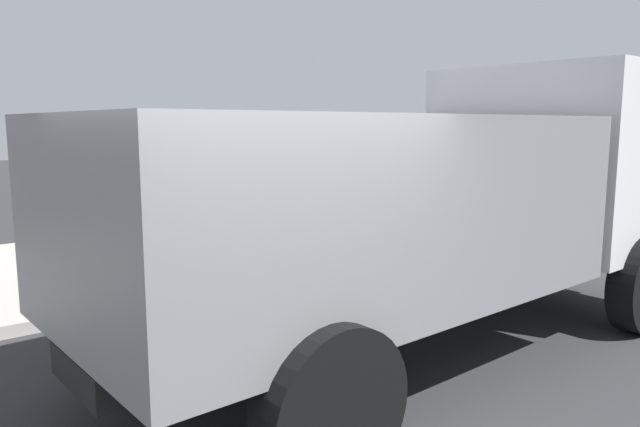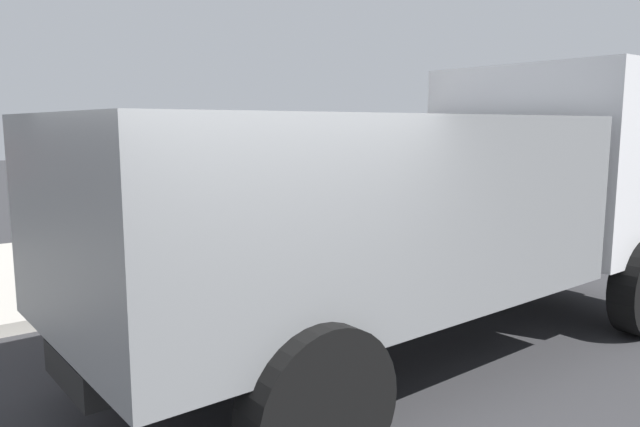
% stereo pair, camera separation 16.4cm
% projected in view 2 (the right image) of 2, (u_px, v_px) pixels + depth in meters
% --- Properties ---
extents(sidewalk_curb, '(36.00, 5.00, 0.15)m').
position_uv_depth(sidewalk_curb, '(47.00, 273.00, 9.18)').
color(sidewalk_curb, '#ADA89E').
rests_on(sidewalk_curb, ground).
extents(fire_hydrant, '(0.26, 0.59, 0.80)m').
position_uv_depth(fire_hydrant, '(142.00, 251.00, 8.39)').
color(fire_hydrant, red).
rests_on(fire_hydrant, sidewalk_curb).
extents(loose_tire, '(1.25, 0.62, 1.26)m').
position_uv_depth(loose_tire, '(123.00, 242.00, 7.97)').
color(loose_tire, black).
rests_on(loose_tire, sidewalk_curb).
extents(dump_truck_gray, '(7.07, 2.96, 3.00)m').
position_uv_depth(dump_truck_gray, '(433.00, 194.00, 6.16)').
color(dump_truck_gray, slate).
rests_on(dump_truck_gray, ground).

